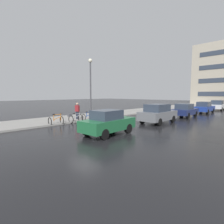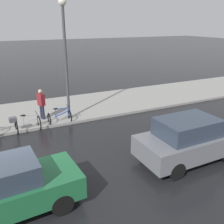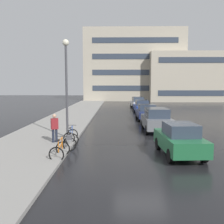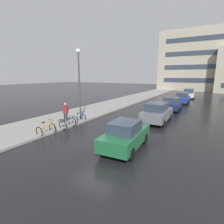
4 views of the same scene
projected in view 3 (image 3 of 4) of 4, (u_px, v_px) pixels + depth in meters
The scene contains 14 objects.
ground_plane at pixel (141, 156), 12.10m from camera, with size 140.00×140.00×0.00m, color black.
sidewalk_kerb at pixel (62, 123), 22.13m from camera, with size 4.80×60.00×0.14m, color gray.
bicycle_nearest at pixel (60, 151), 11.60m from camera, with size 0.77×1.16×0.99m.
bicycle_second at pixel (70, 140), 13.30m from camera, with size 0.80×1.42×0.94m.
bicycle_third at pixel (71, 135), 15.10m from camera, with size 0.70×1.16×0.96m.
car_green at pixel (179, 139), 12.11m from camera, with size 1.94×3.87×1.61m.
car_grey at pixel (156, 120), 18.47m from camera, with size 1.92×4.09×1.73m.
car_navy at pixel (147, 112), 24.38m from camera, with size 1.93×3.84×1.55m.
car_blue at pixel (142, 106), 30.61m from camera, with size 1.88×4.26×1.58m.
car_white at pixel (138, 102), 37.04m from camera, with size 2.09×4.19×1.63m.
pedestrian at pixel (55, 127), 14.31m from camera, with size 0.46×0.38×1.78m.
streetlamp at pixel (66, 75), 15.31m from camera, with size 0.40×0.40×6.18m.
building_facade_main at pixel (133, 66), 56.26m from camera, with size 21.32×10.73×15.16m.
building_facade_side at pixel (184, 77), 53.83m from camera, with size 15.74×10.79×10.02m.
Camera 3 is at (-1.19, -11.82, 3.44)m, focal length 40.00 mm.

